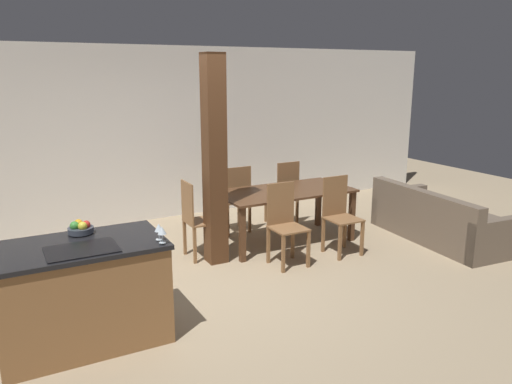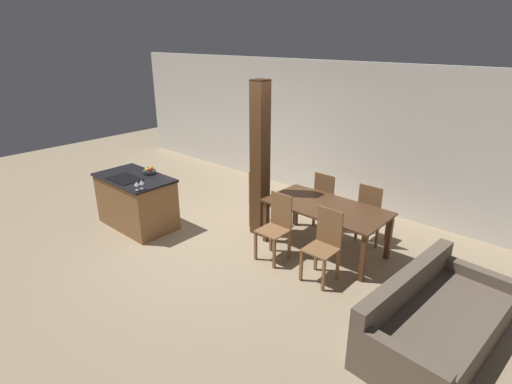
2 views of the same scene
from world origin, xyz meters
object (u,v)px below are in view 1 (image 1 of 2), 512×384
Objects in this scene: dining_chair_near_right at (340,214)px; dining_chair_head_end at (196,218)px; dining_chair_far_left at (236,198)px; dining_chair_far_right at (284,192)px; fruit_bowl at (80,228)px; couch at (441,222)px; wine_glass_middle at (159,228)px; kitchen_island at (83,293)px; wine_glass_near at (162,231)px; dining_chair_near_left at (285,223)px; dining_table at (285,197)px; timber_post at (215,162)px.

dining_chair_head_end is (-1.71, 0.69, 0.00)m from dining_chair_near_right.
dining_chair_far_left and dining_chair_far_right have the same top height.
dining_chair_far_left is at bearing 37.40° from fruit_bowl.
wine_glass_middle is at bearing 104.20° from couch.
wine_glass_near reaches higher than kitchen_island.
dining_chair_near_left is 0.83m from dining_chair_near_right.
wine_glass_middle is (0.62, -0.24, 0.56)m from kitchen_island.
couch is (1.58, -0.26, -0.27)m from dining_chair_near_right.
dining_table is 1.84× the size of dining_chair_far_left.
dining_chair_far_right reaches higher than dining_table.
dining_chair_head_end reaches higher than couch.
fruit_bowl reaches higher than dining_chair_far_right.
wine_glass_near is 0.07× the size of couch.
dining_chair_head_end is at bearing 142.11° from dining_chair_near_left.
dining_chair_far_right is 1.84m from dining_chair_head_end.
dining_chair_head_end is at bearing 78.39° from couch.
wine_glass_middle reaches higher than kitchen_island.
dining_chair_far_right is (2.70, 2.46, -0.50)m from wine_glass_near.
timber_post reaches higher than dining_chair_far_right.
timber_post is at bearing -168.50° from dining_table.
dining_chair_far_left is (-0.83, 1.37, 0.00)m from dining_chair_near_right.
dining_chair_far_left is at bearing -52.11° from dining_chair_head_end.
fruit_bowl is at bearing 137.71° from wine_glass_middle.
dining_chair_head_end is at bearing 59.48° from wine_glass_middle.
dining_chair_far_left is 1.00× the size of dining_chair_head_end.
kitchen_island is 3.25m from dining_table.
dining_chair_near_right reaches higher than couch.
dining_table is 0.81m from dining_chair_far_left.
dining_table is at bearing 69.04° from couch.
wine_glass_middle is 1.87m from timber_post.
dining_table is (2.91, 1.44, 0.19)m from kitchen_island.
dining_chair_near_left is 1.37m from dining_chair_far_left.
dining_chair_near_right is (0.41, -0.69, -0.12)m from dining_table.
dining_chair_near_right is (2.70, 1.00, -0.50)m from wine_glass_middle.
wine_glass_middle is 0.07× the size of couch.
wine_glass_near is at bearing -158.13° from dining_chair_near_right.
wine_glass_near is 0.06× the size of timber_post.
couch is (2.41, -1.64, -0.27)m from dining_chair_far_left.
dining_table is (2.85, 1.17, -0.32)m from fruit_bowl.
kitchen_island is at bearing 131.69° from dining_chair_head_end.
kitchen_island is 0.90m from wine_glass_near.
timber_post is at bearing 51.89° from dining_chair_far_left.
kitchen_island is 1.41× the size of dining_chair_near_left.
dining_chair_far_right is at bearing 90.00° from dining_chair_near_right.
dining_chair_near_right is 1.60m from dining_chair_far_left.
dining_chair_head_end is 3.44m from couch.
dining_chair_near_left is 0.48× the size of couch.
dining_chair_far_left is at bearing 52.67° from wine_glass_near.
dining_chair_near_left reaches higher than kitchen_island.
dining_chair_head_end is at bearing 180.00° from dining_table.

